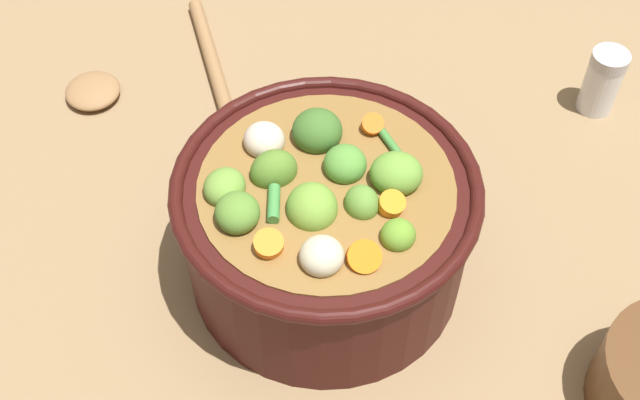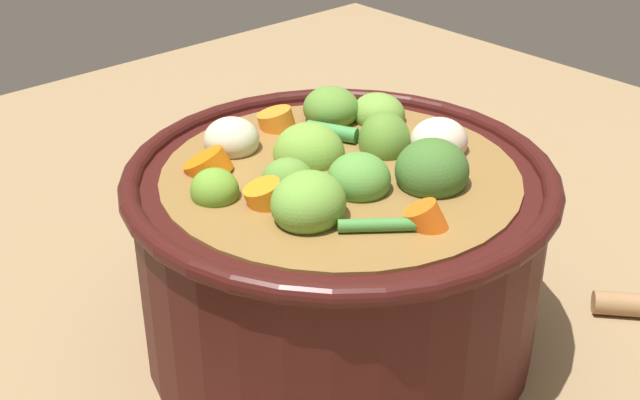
{
  "view_description": "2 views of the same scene",
  "coord_description": "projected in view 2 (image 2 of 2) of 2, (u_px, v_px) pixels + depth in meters",
  "views": [
    {
      "loc": [
        -0.39,
        -0.17,
        0.62
      ],
      "look_at": [
        -0.01,
        0.0,
        0.11
      ],
      "focal_mm": 45.65,
      "sensor_mm": 36.0,
      "label": 1
    },
    {
      "loc": [
        0.32,
        -0.31,
        0.35
      ],
      "look_at": [
        0.0,
        -0.02,
        0.11
      ],
      "focal_mm": 48.0,
      "sensor_mm": 36.0,
      "label": 2
    }
  ],
  "objects": [
    {
      "name": "cooking_pot",
      "position": [
        339.0,
        248.0,
        0.53
      ],
      "size": [
        0.26,
        0.26,
        0.15
      ],
      "color": "#38110F",
      "rests_on": "ground_plane"
    },
    {
      "name": "ground_plane",
      "position": [
        338.0,
        335.0,
        0.56
      ],
      "size": [
        1.1,
        1.1,
        0.0
      ],
      "primitive_type": "plane",
      "color": "#8C704C"
    }
  ]
}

